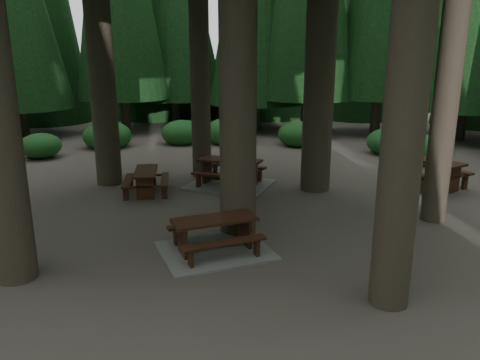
% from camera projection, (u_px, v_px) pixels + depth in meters
% --- Properties ---
extents(ground, '(80.00, 80.00, 0.00)m').
position_uv_depth(ground, '(204.00, 231.00, 11.16)').
color(ground, '#4A443C').
rests_on(ground, ground).
extents(picnic_table_a, '(2.92, 2.81, 0.77)m').
position_uv_depth(picnic_table_a, '(215.00, 241.00, 9.95)').
color(picnic_table_a, gray).
rests_on(picnic_table_a, ground).
extents(picnic_table_b, '(1.80, 1.99, 0.71)m').
position_uv_depth(picnic_table_b, '(146.00, 178.00, 14.08)').
color(picnic_table_b, '#351710').
rests_on(picnic_table_b, ground).
extents(picnic_table_c, '(2.82, 2.45, 0.86)m').
position_uv_depth(picnic_table_c, '(230.00, 176.00, 14.94)').
color(picnic_table_c, gray).
rests_on(picnic_table_c, ground).
extents(picnic_table_d, '(2.61, 2.60, 0.88)m').
position_uv_depth(picnic_table_d, '(430.00, 169.00, 14.74)').
color(picnic_table_d, '#351710').
rests_on(picnic_table_d, ground).
extents(shrub_ring, '(23.86, 24.64, 1.49)m').
position_uv_depth(shrub_ring, '(239.00, 208.00, 11.62)').
color(shrub_ring, '#226322').
rests_on(shrub_ring, ground).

